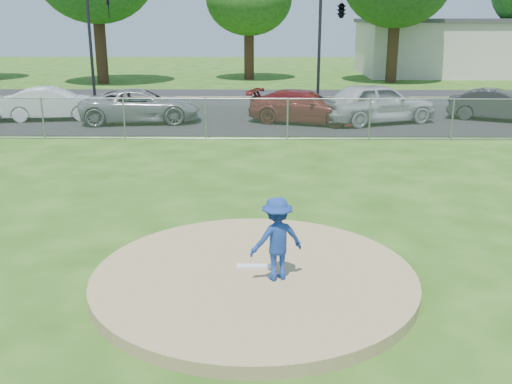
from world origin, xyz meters
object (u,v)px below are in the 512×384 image
pitcher (277,239)px  parked_car_charcoal (497,105)px  parked_car_pearl (377,103)px  parked_car_white (53,103)px  traffic_signal_left (94,37)px  parked_car_darkred (305,107)px  traffic_signal_center (339,12)px  commercial_building (465,47)px  traffic_cone (119,116)px  parked_car_gray (141,106)px

pitcher → parked_car_charcoal: bearing=-143.1°
pitcher → parked_car_pearl: size_ratio=0.28×
parked_car_white → parked_car_charcoal: (19.41, 0.14, -0.04)m
traffic_signal_left → parked_car_darkred: 12.74m
traffic_signal_center → parked_car_pearl: (0.96, -6.47, -3.75)m
commercial_building → parked_car_darkred: commercial_building is taller
traffic_signal_left → pitcher: 24.14m
traffic_cone → pitcher: bearing=-67.5°
parked_car_pearl → parked_car_charcoal: size_ratio=1.25×
parked_car_gray → parked_car_darkred: parked_car_gray is taller
commercial_building → pitcher: bearing=-112.2°
traffic_signal_center → parked_car_white: size_ratio=1.32×
traffic_cone → parked_car_charcoal: (16.27, 1.19, 0.32)m
traffic_signal_center → pitcher: 22.81m
parked_car_gray → parked_car_charcoal: 15.45m
pitcher → parked_car_charcoal: size_ratio=0.34×
traffic_signal_left → traffic_cone: (2.78, -6.87, -3.01)m
traffic_signal_center → traffic_cone: size_ratio=8.17×
pitcher → parked_car_gray: bearing=-92.8°
pitcher → parked_car_gray: size_ratio=0.27×
parked_car_pearl → traffic_signal_center: bearing=-12.3°
commercial_building → parked_car_white: 33.30m
traffic_signal_center → parked_car_charcoal: bearing=-41.9°
parked_car_gray → parked_car_pearl: (10.08, -0.05, 0.15)m
parked_car_pearl → parked_car_charcoal: (5.36, 0.79, -0.19)m
parked_car_white → traffic_signal_center: bearing=-75.7°
parked_car_gray → parked_car_darkred: (7.00, -0.10, -0.01)m
commercial_building → traffic_cone: commercial_building is taller
parked_car_charcoal → pitcher: bearing=173.6°
traffic_signal_left → parked_car_pearl: traffic_signal_left is taller
parked_car_white → parked_car_pearl: 14.07m
commercial_building → parked_car_pearl: commercial_building is taller
parked_car_white → parked_car_charcoal: size_ratio=1.06×
traffic_signal_left → traffic_cone: 8.00m
parked_car_white → parked_car_pearl: bearing=-102.3°
traffic_signal_center → parked_car_charcoal: traffic_signal_center is taller
traffic_cone → parked_car_darkred: parked_car_darkred is taller
traffic_signal_center → traffic_signal_left: bearing=180.0°
parked_car_white → parked_car_darkred: 11.00m
traffic_signal_center → parked_car_pearl: traffic_signal_center is taller
traffic_signal_left → parked_car_white: (-0.36, -5.82, -2.65)m
commercial_building → parked_car_gray: 30.85m
parked_car_gray → parked_car_white: bearing=74.4°
pitcher → parked_car_pearl: bearing=-128.3°
traffic_signal_left → pitcher: (9.13, -22.21, -2.47)m
parked_car_pearl → pitcher: bearing=143.0°
commercial_building → traffic_signal_left: 29.51m
traffic_signal_left → parked_car_white: 6.40m
traffic_cone → parked_car_gray: bearing=27.9°
traffic_cone → parked_car_white: (-3.14, 1.05, 0.36)m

